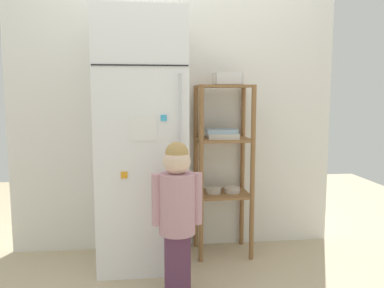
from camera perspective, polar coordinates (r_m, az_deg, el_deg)
ground_plane at (r=3.12m, az=-1.84°, el=-16.39°), size 6.00×6.00×0.00m
kitchen_wall_back at (r=3.19m, az=-2.43°, el=5.58°), size 2.59×0.03×2.32m
refrigerator at (r=2.89m, az=-7.18°, el=0.41°), size 0.63×0.60×1.82m
child_standing at (r=2.46m, az=-2.16°, el=-8.46°), size 0.31×0.23×0.96m
pantry_shelf_unit at (r=3.07m, az=4.45°, el=-1.42°), size 0.42×0.34×1.31m
fruit_bin at (r=3.07m, az=4.90°, el=9.15°), size 0.21×0.14×0.09m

